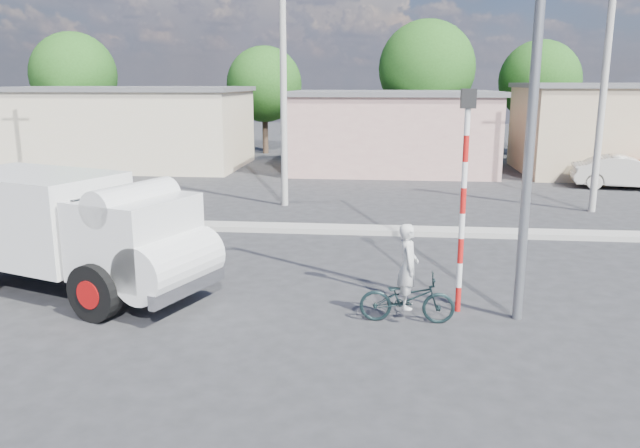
# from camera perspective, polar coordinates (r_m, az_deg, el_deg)

# --- Properties ---
(ground_plane) EXTENTS (120.00, 120.00, 0.00)m
(ground_plane) POSITION_cam_1_polar(r_m,az_deg,el_deg) (11.56, -2.93, -9.97)
(ground_plane) COLOR #27272A
(ground_plane) RESTS_ON ground
(median) EXTENTS (40.00, 0.80, 0.16)m
(median) POSITION_cam_1_polar(r_m,az_deg,el_deg) (19.11, 0.78, -0.45)
(median) COLOR #99968E
(median) RESTS_ON ground
(truck) EXTENTS (6.56, 4.20, 2.55)m
(truck) POSITION_cam_1_polar(r_m,az_deg,el_deg) (14.31, -21.53, -0.43)
(truck) COLOR black
(truck) RESTS_ON ground
(bicycle) EXTENTS (1.80, 0.63, 0.94)m
(bicycle) POSITION_cam_1_polar(r_m,az_deg,el_deg) (12.02, 7.96, -6.75)
(bicycle) COLOR black
(bicycle) RESTS_ON ground
(cyclist) EXTENTS (0.39, 0.59, 1.62)m
(cyclist) POSITION_cam_1_polar(r_m,az_deg,el_deg) (11.91, 8.01, -5.21)
(cyclist) COLOR silver
(cyclist) RESTS_ON ground
(car_cream) EXTENTS (4.44, 2.09, 1.41)m
(car_cream) POSITION_cam_1_polar(r_m,az_deg,el_deg) (29.77, 26.12, 4.26)
(car_cream) COLOR beige
(car_cream) RESTS_ON ground
(traffic_pole) EXTENTS (0.28, 0.18, 4.36)m
(traffic_pole) POSITION_cam_1_polar(r_m,az_deg,el_deg) (12.25, 13.04, 3.68)
(traffic_pole) COLOR red
(traffic_pole) RESTS_ON ground
(streetlight) EXTENTS (2.34, 0.22, 9.00)m
(streetlight) POSITION_cam_1_polar(r_m,az_deg,el_deg) (11.98, 18.41, 14.53)
(streetlight) COLOR slate
(streetlight) RESTS_ON ground
(building_row) EXTENTS (37.80, 7.30, 4.44)m
(building_row) POSITION_cam_1_polar(r_m,az_deg,el_deg) (32.61, 5.03, 8.69)
(building_row) COLOR beige
(building_row) RESTS_ON ground
(tree_row) EXTENTS (34.13, 7.32, 8.10)m
(tree_row) POSITION_cam_1_polar(r_m,az_deg,el_deg) (39.33, 0.27, 13.37)
(tree_row) COLOR #38281E
(tree_row) RESTS_ON ground
(utility_poles) EXTENTS (35.40, 0.24, 8.00)m
(utility_poles) POSITION_cam_1_polar(r_m,az_deg,el_deg) (22.57, 10.20, 11.62)
(utility_poles) COLOR #99968E
(utility_poles) RESTS_ON ground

